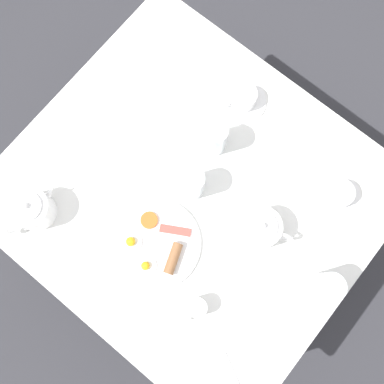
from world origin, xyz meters
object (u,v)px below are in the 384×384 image
water_glass_short (214,138)px  wine_glass_spare (191,183)px  teapot_near (32,210)px  fork_spare (235,380)px  teacup_with_saucer_right (242,98)px  spoon_for_tea (202,53)px  knife_by_plate (123,124)px  teapot_far (260,229)px  breakfast_plate (155,245)px  teacup_with_saucer_left (337,195)px  creamer_jug (197,308)px  fork_by_plate (286,152)px  water_glass_tall (324,287)px

water_glass_short → wine_glass_spare: size_ratio=1.07×
teapot_near → fork_spare: (-0.00, 0.78, -0.05)m
teacup_with_saucer_right → spoon_for_tea: (-0.05, -0.21, -0.03)m
knife_by_plate → fork_spare: same height
spoon_for_tea → knife_by_plate: bearing=-7.0°
teacup_with_saucer_right → teapot_far: bearing=44.6°
breakfast_plate → teacup_with_saucer_left: size_ratio=1.77×
teacup_with_saucer_left → water_glass_short: bearing=-74.9°
spoon_for_tea → wine_glass_spare: bearing=34.6°
wine_glass_spare → spoon_for_tea: size_ratio=0.99×
teapot_far → wine_glass_spare: size_ratio=1.54×
teacup_with_saucer_left → creamer_jug: 0.55m
teacup_with_saucer_right → creamer_jug: bearing=26.4°
creamer_jug → breakfast_plate: bearing=-106.6°
water_glass_short → wine_glass_spare: 0.16m
creamer_jug → fork_by_plate: bearing=-171.7°
fork_spare → teacup_with_saucer_left: bearing=-171.6°
knife_by_plate → water_glass_short: bearing=115.5°
wine_glass_spare → creamer_jug: 0.37m
fork_by_plate → breakfast_plate: bearing=-15.1°
teacup_with_saucer_right → fork_by_plate: 0.22m
knife_by_plate → spoon_for_tea: bearing=173.0°
water_glass_tall → water_glass_short: (-0.15, -0.52, -0.00)m
knife_by_plate → teapot_near: bearing=-2.1°
knife_by_plate → water_glass_tall: bearing=88.4°
teapot_near → teapot_far: same height
fork_spare → creamer_jug: bearing=-112.4°
wine_glass_spare → knife_by_plate: bearing=-94.6°
breakfast_plate → fork_spare: size_ratio=1.86×
water_glass_short → creamer_jug: size_ratio=1.69×
fork_by_plate → knife_by_plate: (0.26, -0.47, 0.00)m
fork_spare → wine_glass_spare: bearing=-128.2°
breakfast_plate → teapot_far: (-0.23, 0.22, 0.04)m
teapot_far → creamer_jug: size_ratio=2.43×
teapot_far → fork_spare: bearing=98.7°
teapot_far → knife_by_plate: teapot_far is taller
water_glass_short → knife_by_plate: water_glass_short is taller
water_glass_tall → teacup_with_saucer_right: bearing=-121.0°
teapot_near → water_glass_short: bearing=-23.6°
water_glass_short → teapot_far: bearing=65.3°
teapot_near → fork_spare: 0.78m
breakfast_plate → teacup_with_saucer_left: (-0.47, 0.34, 0.02)m
teacup_with_saucer_right → spoon_for_tea: teacup_with_saucer_right is taller
teapot_near → breakfast_plate: bearing=-60.8°
teapot_far → spoon_for_tea: bearing=-55.4°
teapot_far → water_glass_tall: 0.25m
wine_glass_spare → fork_spare: (0.36, 0.46, -0.06)m
teacup_with_saucer_right → creamer_jug: (0.60, 0.30, 0.00)m
teapot_far → spoon_for_tea: size_ratio=1.53×
water_glass_short → fork_by_plate: size_ratio=0.98×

